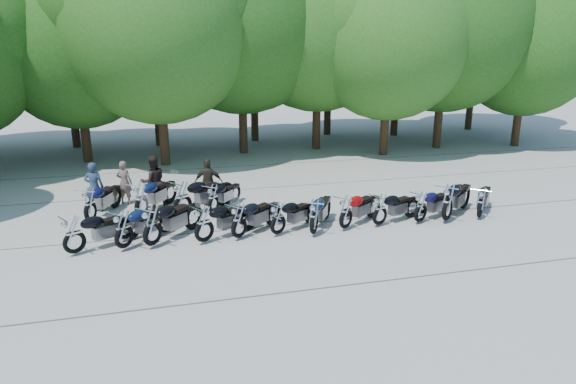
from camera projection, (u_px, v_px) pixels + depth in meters
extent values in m
plane|color=#9D988E|center=(301.00, 242.00, 15.05)|extent=(90.00, 90.00, 0.00)
cylinder|color=#3A2614|center=(85.00, 128.00, 24.80)|extent=(0.44, 0.44, 3.31)
sphere|color=#286319|center=(76.00, 50.00, 23.78)|extent=(7.31, 7.31, 7.31)
cylinder|color=#3A2614|center=(163.00, 124.00, 24.11)|extent=(0.44, 0.44, 3.93)
sphere|color=#357721|center=(156.00, 27.00, 22.89)|extent=(8.70, 8.70, 8.70)
cylinder|color=#3A2614|center=(243.00, 114.00, 26.78)|extent=(0.44, 0.44, 4.13)
sphere|color=#286319|center=(241.00, 22.00, 25.51)|extent=(9.13, 9.13, 9.13)
cylinder|color=#3A2614|center=(317.00, 112.00, 27.87)|extent=(0.44, 0.44, 4.09)
sphere|color=#357721|center=(318.00, 24.00, 26.61)|extent=(9.04, 9.04, 9.04)
cylinder|color=#3A2614|center=(385.00, 120.00, 26.42)|extent=(0.44, 0.44, 3.62)
sphere|color=#357721|center=(389.00, 39.00, 25.30)|extent=(8.00, 8.00, 8.00)
cylinder|color=#3A2614|center=(439.00, 112.00, 28.14)|extent=(0.44, 0.44, 3.98)
sphere|color=#286319|center=(446.00, 28.00, 26.91)|extent=(8.79, 8.79, 8.79)
cylinder|color=#3A2614|center=(518.00, 116.00, 28.78)|extent=(0.44, 0.44, 3.41)
sphere|color=#286319|center=(527.00, 46.00, 27.73)|extent=(7.53, 7.53, 7.53)
cylinder|color=#3A2614|center=(74.00, 116.00, 28.37)|extent=(0.44, 0.44, 3.52)
sphere|color=#357721|center=(65.00, 42.00, 27.28)|extent=(7.78, 7.78, 7.78)
cylinder|color=#3A2614|center=(158.00, 115.00, 28.96)|extent=(0.44, 0.44, 3.42)
sphere|color=#286319|center=(153.00, 45.00, 27.90)|extent=(7.56, 7.56, 7.56)
cylinder|color=#3A2614|center=(255.00, 111.00, 30.31)|extent=(0.44, 0.44, 3.56)
sphere|color=#286319|center=(253.00, 41.00, 29.21)|extent=(7.88, 7.88, 7.88)
cylinder|color=#3A2614|center=(328.00, 105.00, 32.38)|extent=(0.44, 0.44, 3.76)
sphere|color=#286319|center=(329.00, 36.00, 31.23)|extent=(8.31, 8.31, 8.31)
cylinder|color=#3A2614|center=(395.00, 106.00, 32.07)|extent=(0.44, 0.44, 3.63)
sphere|color=#357721|center=(399.00, 39.00, 30.95)|extent=(8.02, 8.02, 8.02)
cylinder|color=#3A2614|center=(471.00, 97.00, 34.25)|extent=(0.44, 0.44, 4.37)
sphere|color=#286319|center=(478.00, 20.00, 32.90)|extent=(9.67, 9.67, 9.67)
imported|color=#223247|center=(94.00, 187.00, 17.51)|extent=(0.70, 0.52, 1.76)
imported|color=black|center=(153.00, 182.00, 18.01)|extent=(1.05, 0.90, 1.87)
imported|color=#2A251C|center=(209.00, 183.00, 18.17)|extent=(1.06, 0.58, 1.71)
imported|color=brown|center=(124.00, 182.00, 18.42)|extent=(0.69, 0.59, 1.59)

